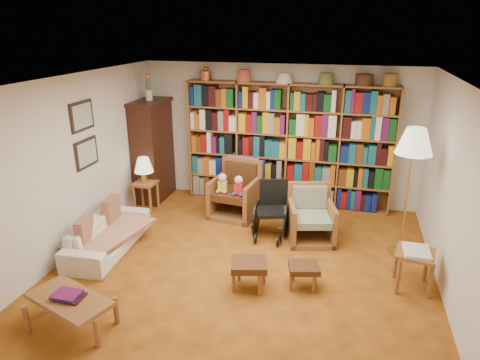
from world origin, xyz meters
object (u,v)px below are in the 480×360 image
(wheelchair, at_px, (271,211))
(coffee_table, at_px, (70,302))
(footstool_a, at_px, (249,267))
(armchair_leather, at_px, (236,192))
(armchair_sage, at_px, (312,219))
(side_table_lamp, at_px, (146,190))
(floor_lamp, at_px, (414,147))
(side_table_papers, at_px, (415,258))
(footstool_b, at_px, (304,269))
(sofa, at_px, (108,234))

(wheelchair, distance_m, coffee_table, 3.21)
(footstool_a, bearing_deg, armchair_leather, 108.91)
(armchair_sage, height_order, coffee_table, armchair_sage)
(footstool_a, distance_m, coffee_table, 2.08)
(side_table_lamp, relative_size, wheelchair, 0.60)
(armchair_leather, height_order, footstool_a, armchair_leather)
(armchair_sage, bearing_deg, armchair_leather, 156.26)
(floor_lamp, bearing_deg, side_table_papers, -86.46)
(side_table_lamp, bearing_deg, wheelchair, -9.11)
(side_table_lamp, distance_m, armchair_sage, 2.96)
(armchair_leather, bearing_deg, wheelchair, -41.58)
(floor_lamp, bearing_deg, side_table_lamp, 173.82)
(side_table_lamp, relative_size, armchair_leather, 0.56)
(side_table_papers, bearing_deg, coffee_table, -154.56)
(side_table_lamp, relative_size, footstool_b, 1.20)
(sofa, distance_m, side_table_lamp, 1.45)
(armchair_leather, bearing_deg, floor_lamp, -15.61)
(armchair_leather, bearing_deg, coffee_table, -105.53)
(footstool_a, bearing_deg, wheelchair, 90.11)
(wheelchair, bearing_deg, sofa, -154.36)
(wheelchair, distance_m, floor_lamp, 2.26)
(armchair_leather, xyz_separation_m, side_table_papers, (2.71, -1.65, 0.04))
(floor_lamp, height_order, footstool_a, floor_lamp)
(sofa, distance_m, armchair_sage, 3.06)
(side_table_lamp, height_order, armchair_sage, armchair_sage)
(wheelchair, distance_m, side_table_papers, 2.21)
(armchair_leather, distance_m, side_table_papers, 3.18)
(footstool_b, xyz_separation_m, coffee_table, (-2.34, -1.41, 0.08))
(floor_lamp, distance_m, footstool_b, 2.21)
(armchair_sage, bearing_deg, floor_lamp, -6.38)
(armchair_sage, relative_size, side_table_papers, 1.59)
(side_table_lamp, relative_size, floor_lamp, 0.29)
(coffee_table, bearing_deg, footstool_a, 35.99)
(side_table_lamp, height_order, floor_lamp, floor_lamp)
(side_table_lamp, distance_m, footstool_a, 2.99)
(side_table_papers, distance_m, footstool_b, 1.36)
(sofa, distance_m, armchair_leather, 2.28)
(coffee_table, bearing_deg, side_table_papers, 25.44)
(footstool_b, relative_size, coffee_table, 0.42)
(armchair_leather, height_order, side_table_papers, armchair_leather)
(wheelchair, height_order, footstool_a, wheelchair)
(wheelchair, relative_size, side_table_papers, 1.64)
(sofa, relative_size, armchair_leather, 1.72)
(sofa, xyz_separation_m, footstool_b, (2.89, -0.25, 0.02))
(armchair_leather, relative_size, side_table_papers, 1.76)
(floor_lamp, bearing_deg, footstool_a, -143.41)
(footstool_b, bearing_deg, sofa, 174.99)
(footstool_a, xyz_separation_m, footstool_b, (0.66, 0.19, -0.05))
(wheelchair, height_order, side_table_papers, wheelchair)
(footstool_a, bearing_deg, sofa, 168.77)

